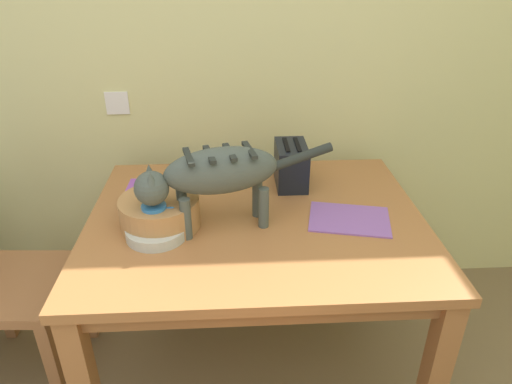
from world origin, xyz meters
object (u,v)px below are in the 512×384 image
at_px(dining_table, 256,237).
at_px(book_stack, 150,195).
at_px(saucer_bowl, 157,231).
at_px(coffee_mug, 156,216).
at_px(cat, 214,175).
at_px(toaster, 291,165).
at_px(magazine, 349,219).
at_px(wicker_basket, 160,212).

xyz_separation_m(dining_table, book_stack, (-0.39, 0.12, 0.12)).
relative_size(saucer_bowl, coffee_mug, 1.68).
bearing_deg(cat, toaster, -56.21).
bearing_deg(magazine, saucer_bowl, -161.84).
xyz_separation_m(magazine, book_stack, (-0.72, 0.16, 0.03)).
distance_m(cat, book_stack, 0.35).
height_order(dining_table, cat, cat).
distance_m(dining_table, toaster, 0.34).
bearing_deg(saucer_bowl, dining_table, 17.68).
bearing_deg(cat, wicker_basket, 71.20).
xyz_separation_m(magazine, toaster, (-0.18, 0.29, 0.08)).
relative_size(coffee_mug, magazine, 0.43).
height_order(magazine, toaster, toaster).
height_order(dining_table, saucer_bowl, saucer_bowl).
distance_m(cat, coffee_mug, 0.23).
bearing_deg(wicker_basket, toaster, 31.01).
xyz_separation_m(dining_table, saucer_bowl, (-0.34, -0.11, 0.11)).
xyz_separation_m(coffee_mug, book_stack, (-0.06, 0.23, -0.04)).
xyz_separation_m(cat, toaster, (0.30, 0.31, -0.12)).
height_order(book_stack, wicker_basket, wicker_basket).
bearing_deg(cat, magazine, -100.12).
xyz_separation_m(cat, saucer_bowl, (-0.20, -0.04, -0.18)).
xyz_separation_m(cat, coffee_mug, (-0.19, -0.04, -0.12)).
distance_m(dining_table, wicker_basket, 0.37).
xyz_separation_m(saucer_bowl, toaster, (0.49, 0.36, 0.07)).
relative_size(dining_table, saucer_bowl, 5.87).
height_order(wicker_basket, toaster, toaster).
relative_size(saucer_bowl, wicker_basket, 0.75).
relative_size(dining_table, toaster, 6.02).
relative_size(coffee_mug, toaster, 0.61).
bearing_deg(saucer_bowl, book_stack, 103.31).
bearing_deg(toaster, magazine, -58.93).
bearing_deg(book_stack, saucer_bowl, -76.69).
height_order(cat, coffee_mug, cat).
relative_size(coffee_mug, book_stack, 0.68).
bearing_deg(magazine, book_stack, 179.68).
relative_size(cat, wicker_basket, 2.42).
height_order(coffee_mug, book_stack, coffee_mug).
bearing_deg(cat, dining_table, -78.71).
distance_m(cat, toaster, 0.45).
height_order(saucer_bowl, toaster, toaster).
bearing_deg(coffee_mug, book_stack, 104.16).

